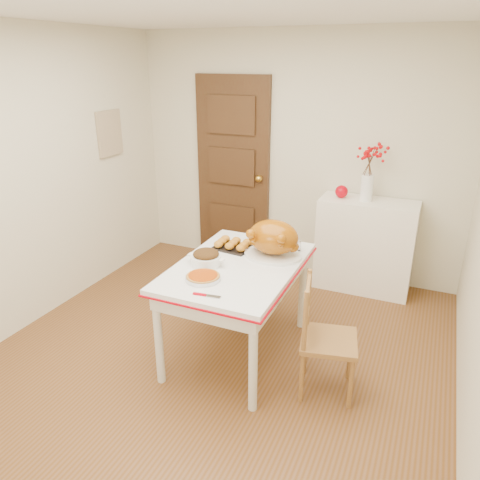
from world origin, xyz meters
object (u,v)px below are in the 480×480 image
at_px(kitchen_table, 237,309).
at_px(chair_oak, 329,338).
at_px(turkey_platter, 273,239).
at_px(pumpkin_pie, 203,277).
at_px(sideboard, 365,246).

height_order(kitchen_table, chair_oak, chair_oak).
xyz_separation_m(kitchen_table, chair_oak, (0.76, -0.17, 0.04)).
relative_size(kitchen_table, chair_oak, 1.50).
distance_m(kitchen_table, chair_oak, 0.78).
bearing_deg(kitchen_table, turkey_platter, 52.72).
distance_m(chair_oak, turkey_platter, 0.86).
height_order(chair_oak, turkey_platter, turkey_platter).
height_order(chair_oak, pumpkin_pie, chair_oak).
bearing_deg(kitchen_table, pumpkin_pie, -109.34).
bearing_deg(turkey_platter, chair_oak, -23.99).
height_order(sideboard, turkey_platter, turkey_platter).
distance_m(chair_oak, pumpkin_pie, 0.97).
relative_size(turkey_platter, pumpkin_pie, 1.88).
bearing_deg(sideboard, kitchen_table, -115.02).
relative_size(chair_oak, turkey_platter, 1.87).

